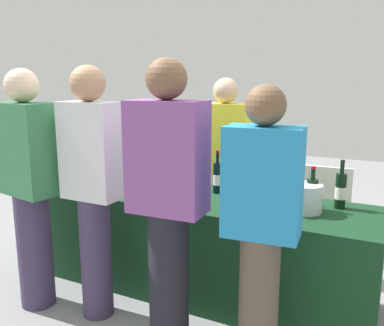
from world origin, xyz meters
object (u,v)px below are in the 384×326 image
Objects in this scene: guest_0 at (30,183)px; wine_bottle_0 at (93,164)px; server_pouring at (224,164)px; wine_bottle_4 at (282,185)px; wine_bottle_5 at (312,194)px; wine_glass_0 at (170,183)px; wine_bottle_2 at (217,178)px; guest_1 at (93,184)px; wine_bottle_6 at (341,191)px; wine_glass_1 at (226,197)px; wine_bottle_3 at (255,184)px; guest_3 at (261,223)px; ice_bucket at (305,198)px; wine_bottle_1 at (103,168)px; guest_2 at (168,199)px; wine_glass_3 at (297,201)px; wine_glass_2 at (240,195)px; menu_board at (317,212)px.

wine_bottle_0 is at bearing 111.51° from guest_0.
server_pouring is at bearing 24.05° from wine_bottle_0.
wine_bottle_4 reaches higher than wine_bottle_0.
wine_bottle_5 reaches higher than wine_glass_0.
wine_bottle_4 reaches higher than wine_glass_0.
guest_1 reaches higher than wine_bottle_2.
wine_bottle_0 is 0.90× the size of wine_bottle_6.
guest_0 is at bearing -157.21° from wine_glass_1.
wine_bottle_0 is 0.91× the size of wine_bottle_2.
wine_bottle_2 is 2.38× the size of wine_glass_0.
wine_bottle_3 is 0.19× the size of guest_3.
wine_bottle_1 is at bearing 177.78° from ice_bucket.
guest_2 is at bearing -133.35° from wine_bottle_6.
guest_0 is (-1.68, -0.60, 0.06)m from wine_glass_3.
server_pouring is at bearing 137.22° from wine_glass_3.
ice_bucket is (0.39, 0.15, -0.01)m from wine_glass_2.
ice_bucket is (0.03, 0.11, -0.01)m from wine_glass_3.
wine_bottle_2 is 0.36m from wine_glass_0.
wine_bottle_1 reaches higher than wine_glass_1.
wine_glass_3 is at bearing -89.55° from menu_board.
wine_bottle_3 is at bearing -2.06° from wine_bottle_2.
wine_bottle_1 is at bearing 168.04° from wine_glass_1.
wine_bottle_2 reaches higher than menu_board.
ice_bucket reaches higher than wine_glass_2.
wine_bottle_2 is at bearing 5.71° from wine_bottle_1.
guest_0 is at bearing -135.77° from menu_board.
guest_1 reaches higher than ice_bucket.
wine_bottle_2 is at bearing 121.51° from wine_glass_1.
guest_3 reaches higher than wine_bottle_1.
guest_1 is (-1.24, -0.62, 0.09)m from ice_bucket.
ice_bucket reaches higher than wine_glass_3.
wine_bottle_2 reaches higher than wine_bottle_0.
wine_bottle_5 is 0.08m from ice_bucket.
wine_bottle_2 is at bearing -178.78° from wine_bottle_6.
wine_glass_3 reaches higher than wine_glass_1.
wine_bottle_4 reaches higher than wine_glass_1.
wine_bottle_0 is 1.46m from wine_glass_1.
wine_bottle_3 is 0.18× the size of guest_1.
wine_bottle_6 is (0.59, 0.03, 0.02)m from wine_bottle_3.
server_pouring reaches higher than wine_bottle_0.
wine_glass_1 is 0.08× the size of server_pouring.
menu_board is (0.61, 0.83, -0.43)m from wine_bottle_2.
guest_3 reaches higher than menu_board.
wine_bottle_4 is at bearing -1.40° from wine_bottle_2.
guest_1 reaches higher than wine_glass_3.
wine_bottle_0 is at bearing 165.90° from wine_glass_1.
wine_bottle_6 reaches higher than wine_glass_0.
server_pouring is at bearing 113.39° from wine_glass_1.
guest_3 is (-0.29, -0.82, -0.01)m from wine_bottle_6.
wine_bottle_2 is 0.20× the size of guest_1.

